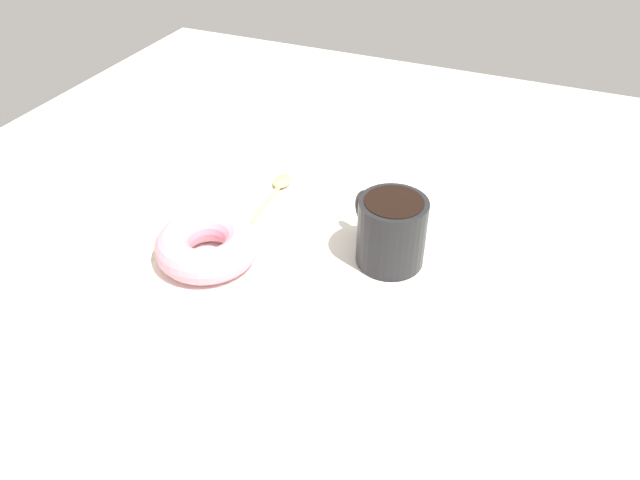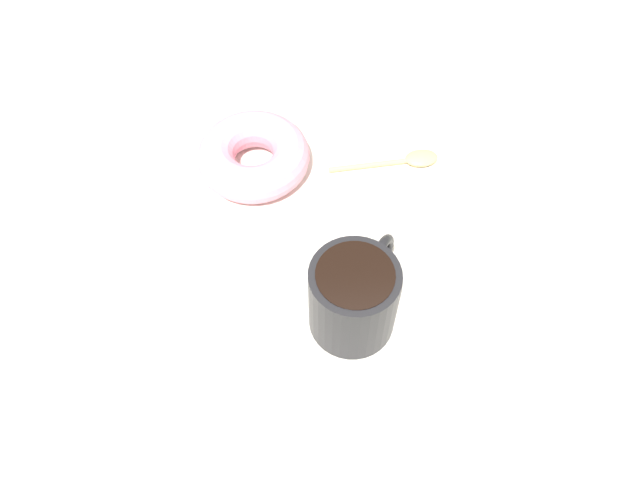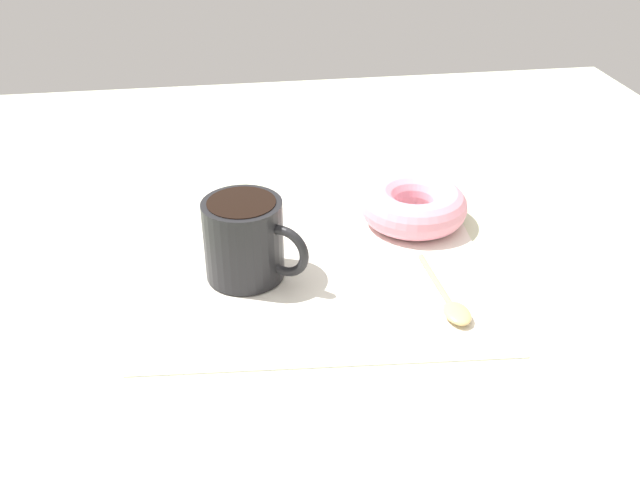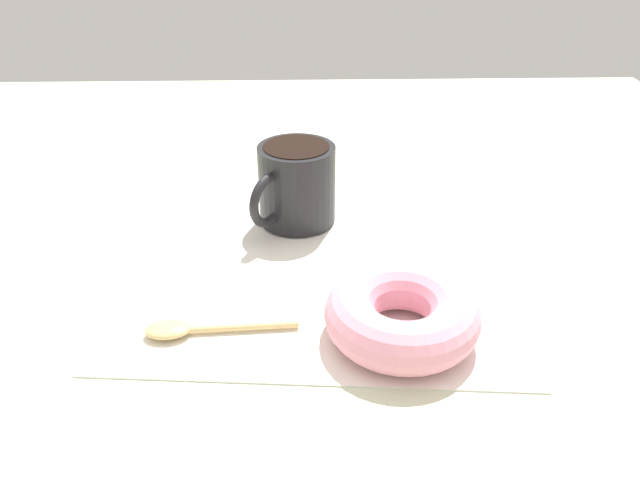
# 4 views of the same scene
# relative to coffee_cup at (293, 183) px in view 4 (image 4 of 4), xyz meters

# --- Properties ---
(ground_plane) EXTENTS (1.20, 1.20, 0.02)m
(ground_plane) POSITION_rel_coffee_cup_xyz_m (0.07, 0.00, -0.05)
(ground_plane) COLOR beige
(napkin) EXTENTS (0.36, 0.36, 0.00)m
(napkin) POSITION_rel_coffee_cup_xyz_m (0.08, 0.02, -0.04)
(napkin) COLOR white
(napkin) RESTS_ON ground_plane
(coffee_cup) EXTENTS (0.10, 0.08, 0.08)m
(coffee_cup) POSITION_rel_coffee_cup_xyz_m (0.00, 0.00, 0.00)
(coffee_cup) COLOR black
(coffee_cup) RESTS_ON napkin
(donut) EXTENTS (0.12, 0.12, 0.04)m
(donut) POSITION_rel_coffee_cup_xyz_m (0.19, 0.08, -0.02)
(donut) COLOR pink
(donut) RESTS_ON napkin
(spoon) EXTENTS (0.03, 0.12, 0.01)m
(spoon) POSITION_rel_coffee_cup_xyz_m (0.18, -0.08, -0.04)
(spoon) COLOR #D8B772
(spoon) RESTS_ON napkin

